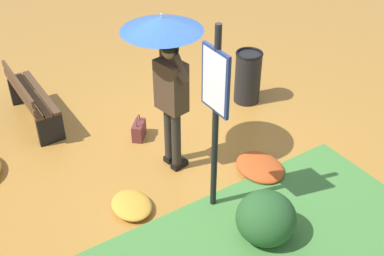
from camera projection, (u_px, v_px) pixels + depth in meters
ground_plane at (184, 153)px, 6.81m from camera, size 18.00×18.00×0.00m
person_with_umbrella at (166, 55)px, 5.79m from camera, size 0.96×0.96×2.04m
info_sign_post at (215, 102)px, 5.14m from camera, size 0.44×0.07×2.30m
handbag at (139, 130)px, 7.05m from camera, size 0.32×0.30×0.37m
park_bench at (30, 98)px, 7.22m from camera, size 1.40×0.38×0.75m
trash_bin at (248, 77)px, 7.71m from camera, size 0.42×0.42×0.83m
shrub_cluster at (265, 217)px, 5.43m from camera, size 0.72×0.65×0.59m
leaf_pile_near_person at (132, 205)px, 5.89m from camera, size 0.57×0.45×0.12m
leaf_pile_by_bench at (260, 167)px, 6.45m from camera, size 0.70×0.56×0.15m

